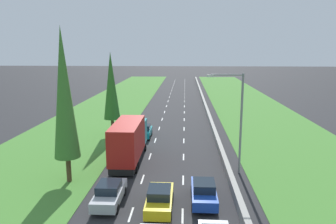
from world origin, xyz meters
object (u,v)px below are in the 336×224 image
(yellow_sedan_centre_lane, at_px, (160,199))
(poplar_tree_third, at_px, (111,86))
(blue_sedan_right_lane, at_px, (204,192))
(teal_hatchback_left_lane, at_px, (144,131))
(poplar_tree_second, at_px, (64,94))
(silver_sedan_left_lane, at_px, (109,193))
(street_light_mast, at_px, (237,116))
(red_box_truck_left_lane, at_px, (129,140))

(yellow_sedan_centre_lane, relative_size, poplar_tree_third, 0.42)
(yellow_sedan_centre_lane, bearing_deg, blue_sedan_right_lane, 22.14)
(teal_hatchback_left_lane, bearing_deg, poplar_tree_second, -108.28)
(poplar_tree_second, distance_m, poplar_tree_third, 14.95)
(silver_sedan_left_lane, bearing_deg, street_light_mast, 33.03)
(blue_sedan_right_lane, xyz_separation_m, poplar_tree_third, (-10.75, 18.03, 5.60))
(poplar_tree_second, relative_size, poplar_tree_third, 1.20)
(blue_sedan_right_lane, height_order, street_light_mast, street_light_mast)
(silver_sedan_left_lane, relative_size, street_light_mast, 0.50)
(red_box_truck_left_lane, relative_size, street_light_mast, 1.04)
(blue_sedan_right_lane, distance_m, street_light_mast, 8.02)
(yellow_sedan_centre_lane, distance_m, poplar_tree_third, 21.50)
(teal_hatchback_left_lane, bearing_deg, poplar_tree_third, 167.41)
(teal_hatchback_left_lane, relative_size, poplar_tree_second, 0.30)
(teal_hatchback_left_lane, distance_m, poplar_tree_second, 16.14)
(red_box_truck_left_lane, distance_m, yellow_sedan_centre_lane, 10.40)
(teal_hatchback_left_lane, xyz_separation_m, blue_sedan_right_lane, (6.52, -17.09, -0.02))
(blue_sedan_right_lane, distance_m, poplar_tree_third, 21.73)
(poplar_tree_third, bearing_deg, red_box_truck_left_lane, -68.28)
(teal_hatchback_left_lane, distance_m, blue_sedan_right_lane, 18.29)
(silver_sedan_left_lane, bearing_deg, poplar_tree_second, 139.25)
(yellow_sedan_centre_lane, bearing_deg, silver_sedan_left_lane, 169.61)
(red_box_truck_left_lane, bearing_deg, blue_sedan_right_lane, -50.43)
(silver_sedan_left_lane, bearing_deg, poplar_tree_third, 101.93)
(poplar_tree_second, bearing_deg, poplar_tree_third, 88.52)
(silver_sedan_left_lane, relative_size, blue_sedan_right_lane, 1.00)
(teal_hatchback_left_lane, relative_size, yellow_sedan_centre_lane, 0.87)
(street_light_mast, bearing_deg, poplar_tree_second, -169.06)
(silver_sedan_left_lane, xyz_separation_m, poplar_tree_third, (-3.94, 18.63, 5.60))
(silver_sedan_left_lane, bearing_deg, yellow_sedan_centre_lane, -10.39)
(red_box_truck_left_lane, bearing_deg, poplar_tree_third, 111.72)
(red_box_truck_left_lane, bearing_deg, silver_sedan_left_lane, -89.55)
(silver_sedan_left_lane, xyz_separation_m, red_box_truck_left_lane, (-0.07, 8.92, 1.37))
(silver_sedan_left_lane, distance_m, teal_hatchback_left_lane, 17.69)
(yellow_sedan_centre_lane, bearing_deg, red_box_truck_left_lane, 111.37)
(poplar_tree_third, bearing_deg, silver_sedan_left_lane, -78.07)
(red_box_truck_left_lane, bearing_deg, poplar_tree_second, -129.28)
(blue_sedan_right_lane, bearing_deg, red_box_truck_left_lane, 129.57)
(red_box_truck_left_lane, distance_m, blue_sedan_right_lane, 10.89)
(poplar_tree_second, bearing_deg, yellow_sedan_centre_lane, -28.79)
(silver_sedan_left_lane, distance_m, yellow_sedan_centre_lane, 3.75)
(yellow_sedan_centre_lane, relative_size, street_light_mast, 0.50)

